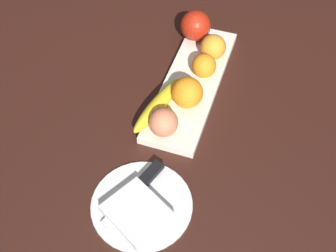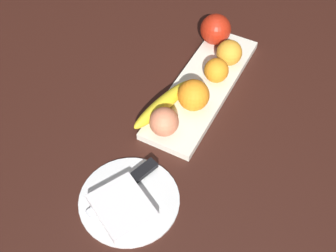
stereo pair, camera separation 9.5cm
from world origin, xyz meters
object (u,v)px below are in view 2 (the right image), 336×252
apple (216,29)px  orange_near_apple (216,70)px  orange_center (229,53)px  folded_napkin (121,206)px  dinner_plate (128,199)px  knife (133,179)px  peach (164,122)px  fruit_tray (201,87)px  banana (163,104)px  orange_near_banana (194,95)px

apple → orange_near_apple: (0.13, 0.06, -0.01)m
orange_center → folded_napkin: (0.49, -0.03, -0.03)m
orange_center → dinner_plate: 0.46m
folded_napkin → knife: (-0.07, -0.01, -0.00)m
folded_napkin → orange_near_apple: bearing=176.7°
orange_near_apple → peach: 0.21m
fruit_tray → banana: (0.11, -0.05, 0.03)m
apple → peach: 0.34m
orange_near_banana → orange_center: bearing=175.2°
peach → knife: 0.14m
folded_napkin → dinner_plate: bearing=180.0°
orange_center → folded_napkin: 0.49m
orange_near_banana → peach: 0.10m
fruit_tray → banana: 0.13m
orange_near_apple → folded_napkin: 0.42m
orange_near_banana → orange_center: orange_near_banana is taller
apple → orange_near_banana: bearing=11.8°
fruit_tray → dinner_plate: (0.35, 0.00, -0.00)m
fruit_tray → folded_napkin: folded_napkin is taller
orange_center → fruit_tray: bearing=-14.8°
peach → folded_napkin: peach is taller
orange_near_apple → dinner_plate: 0.39m
apple → orange_near_apple: size_ratio=1.33×
orange_center → folded_napkin: bearing=-3.3°
apple → knife: 0.48m
folded_napkin → knife: folded_napkin is taller
apple → folded_napkin: bearing=3.9°
orange_near_apple → peach: size_ratio=0.92×
orange_near_apple → orange_near_banana: size_ratio=0.82×
orange_near_apple → folded_napkin: (0.41, -0.02, -0.03)m
folded_napkin → orange_center: bearing=176.7°
apple → knife: bearing=3.2°
folded_napkin → knife: size_ratio=0.66×
banana → peach: peach is taller
orange_near_apple → orange_near_banana: orange_near_banana is taller
orange_center → peach: size_ratio=0.99×
banana → orange_center: size_ratio=2.96×
fruit_tray → banana: bearing=-21.7°
knife → orange_center: bearing=-166.7°
fruit_tray → apple: 0.18m
dinner_plate → peach: bearing=-176.2°
apple → folded_napkin: size_ratio=0.70×
apple → peach: size_ratio=1.23×
peach → fruit_tray: bearing=176.0°
dinner_plate → orange_near_banana: bearing=177.4°
banana → orange_near_banana: bearing=138.4°
orange_near_apple → peach: peach is taller
apple → dinner_plate: size_ratio=0.39×
peach → folded_napkin: size_ratio=0.57×
orange_center → knife: size_ratio=0.37×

